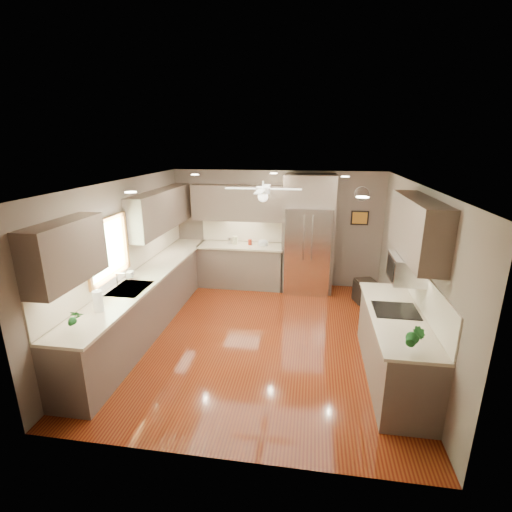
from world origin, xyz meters
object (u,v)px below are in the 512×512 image
(potted_plant_left, at_px, (73,318))
(refrigerator, at_px, (308,237))
(bowl, at_px, (263,245))
(microwave, at_px, (407,269))
(canister_c, at_px, (235,240))
(potted_plant_right, at_px, (415,338))
(paper_towel, at_px, (98,301))
(canister_b, at_px, (230,241))
(soap_bottle, at_px, (131,274))
(stool, at_px, (365,291))
(canister_d, at_px, (250,242))

(potted_plant_left, relative_size, refrigerator, 0.12)
(bowl, relative_size, microwave, 0.40)
(canister_c, xyz_separation_m, potted_plant_right, (2.77, -3.92, 0.07))
(bowl, height_order, paper_towel, paper_towel)
(canister_c, bearing_deg, potted_plant_left, -105.20)
(canister_b, relative_size, paper_towel, 0.45)
(bowl, bearing_deg, canister_c, 175.17)
(soap_bottle, distance_m, potted_plant_right, 4.27)
(stool, relative_size, paper_towel, 1.53)
(soap_bottle, height_order, stool, soap_bottle)
(canister_c, height_order, soap_bottle, soap_bottle)
(stool, xyz_separation_m, paper_towel, (-3.82, -2.97, 0.84))
(potted_plant_left, height_order, paper_towel, potted_plant_left)
(paper_towel, bearing_deg, potted_plant_left, -91.86)
(canister_d, bearing_deg, stool, -13.04)
(potted_plant_left, distance_m, stool, 5.25)
(potted_plant_left, bearing_deg, canister_c, 74.80)
(potted_plant_right, height_order, microwave, microwave)
(canister_b, xyz_separation_m, bowl, (0.74, -0.05, -0.04))
(potted_plant_left, relative_size, microwave, 0.55)
(soap_bottle, relative_size, bowl, 0.91)
(soap_bottle, relative_size, stool, 0.43)
(refrigerator, height_order, microwave, refrigerator)
(soap_bottle, height_order, microwave, microwave)
(potted_plant_left, bearing_deg, paper_towel, 88.14)
(soap_bottle, xyz_separation_m, refrigerator, (2.78, 2.30, 0.15))
(soap_bottle, height_order, potted_plant_right, potted_plant_right)
(potted_plant_left, xyz_separation_m, stool, (3.83, 3.48, -0.85))
(potted_plant_left, xyz_separation_m, refrigerator, (2.67, 3.97, 0.10))
(canister_c, xyz_separation_m, potted_plant_left, (-1.10, -4.04, 0.06))
(canister_c, bearing_deg, refrigerator, -2.51)
(microwave, bearing_deg, refrigerator, 116.09)
(potted_plant_left, xyz_separation_m, microwave, (3.99, 1.26, 0.39))
(potted_plant_left, bearing_deg, refrigerator, 56.12)
(canister_c, relative_size, potted_plant_right, 0.54)
(paper_towel, bearing_deg, bowl, 63.93)
(canister_b, relative_size, stool, 0.30)
(refrigerator, bearing_deg, potted_plant_right, -72.74)
(potted_plant_right, relative_size, microwave, 0.58)
(bowl, distance_m, paper_towel, 3.88)
(soap_bottle, xyz_separation_m, potted_plant_left, (0.11, -1.67, 0.05))
(canister_b, xyz_separation_m, stool, (2.85, -0.56, -0.77))
(stool, bearing_deg, canister_b, 168.80)
(canister_d, xyz_separation_m, soap_bottle, (-1.54, -2.37, 0.04))
(canister_b, distance_m, paper_towel, 3.66)
(potted_plant_left, bearing_deg, potted_plant_right, 1.75)
(potted_plant_right, height_order, paper_towel, potted_plant_right)
(refrigerator, bearing_deg, canister_c, 177.49)
(canister_d, relative_size, potted_plant_right, 0.39)
(canister_c, relative_size, potted_plant_left, 0.57)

